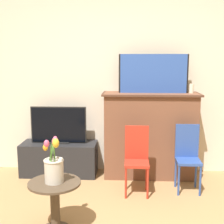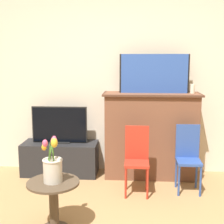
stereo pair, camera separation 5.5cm
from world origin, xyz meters
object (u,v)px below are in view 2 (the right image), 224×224
chair_red (137,156)px  vase_tulips (52,166)px  painting (154,74)px  tv_monitor (59,125)px  chair_blue (188,154)px

chair_red → vase_tulips: bearing=-130.5°
painting → tv_monitor: size_ratio=1.20×
chair_red → chair_blue: 0.61m
tv_monitor → chair_red: 1.17m
painting → vase_tulips: painting is taller
chair_blue → vase_tulips: (-1.35, -0.99, 0.17)m
chair_red → chair_blue: (0.60, 0.11, 0.00)m
tv_monitor → chair_blue: (1.62, -0.42, -0.23)m
vase_tulips → chair_red: bearing=49.5°
chair_red → vase_tulips: 1.17m
chair_red → vase_tulips: size_ratio=1.85×
tv_monitor → chair_blue: tv_monitor is taller
chair_blue → vase_tulips: size_ratio=1.85×
painting → vase_tulips: (-0.96, -1.42, -0.74)m
painting → vase_tulips: size_ratio=2.09×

